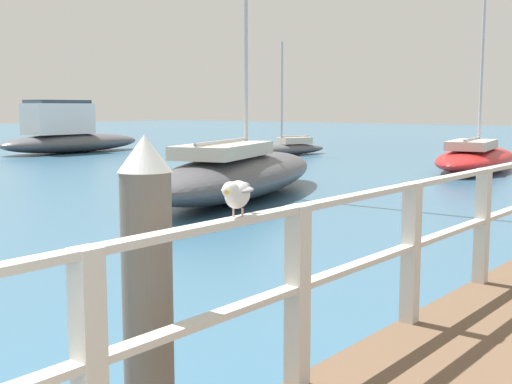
{
  "coord_description": "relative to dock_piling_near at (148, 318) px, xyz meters",
  "views": [
    {
      "loc": [
        0.89,
        0.66,
        2.19
      ],
      "look_at": [
        -4.03,
        6.76,
        1.19
      ],
      "focal_mm": 46.63,
      "sensor_mm": 36.0,
      "label": 1
    }
  ],
  "objects": [
    {
      "name": "dock_piling_near",
      "position": [
        0.0,
        0.0,
        0.0
      ],
      "size": [
        0.29,
        0.29,
        2.04
      ],
      "color": "#6B6056",
      "rests_on": "ground_plane"
    },
    {
      "name": "boat_3",
      "position": [
        -5.88,
        20.49,
        -0.57
      ],
      "size": [
        3.6,
        7.68,
        9.97
      ],
      "rotation": [
        0.0,
        0.0,
        0.18
      ],
      "color": "red",
      "rests_on": "ground_plane"
    },
    {
      "name": "boat_1",
      "position": [
        -24.51,
        16.91,
        -0.19
      ],
      "size": [
        2.7,
        7.9,
        2.52
      ],
      "rotation": [
        0.0,
        0.0,
        3.17
      ],
      "color": "#4C4C51",
      "rests_on": "ground_plane"
    },
    {
      "name": "boat_6",
      "position": [
        -7.79,
        9.95,
        -0.44
      ],
      "size": [
        5.06,
        8.83,
        10.89
      ],
      "rotation": [
        0.0,
        0.0,
        0.33
      ],
      "color": "#4C4C51",
      "rests_on": "ground_plane"
    },
    {
      "name": "boat_4",
      "position": [
        -15.37,
        22.22,
        -0.7
      ],
      "size": [
        2.49,
        4.6,
        5.1
      ],
      "rotation": [
        0.0,
        0.0,
        2.86
      ],
      "color": "#4C4C51",
      "rests_on": "ground_plane"
    },
    {
      "name": "seagull_foreground",
      "position": [
        0.38,
        0.31,
        0.7
      ],
      "size": [
        0.27,
        0.44,
        0.21
      ],
      "rotation": [
        0.0,
        0.0,
        3.64
      ],
      "color": "white",
      "rests_on": "pier_railing"
    }
  ]
}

